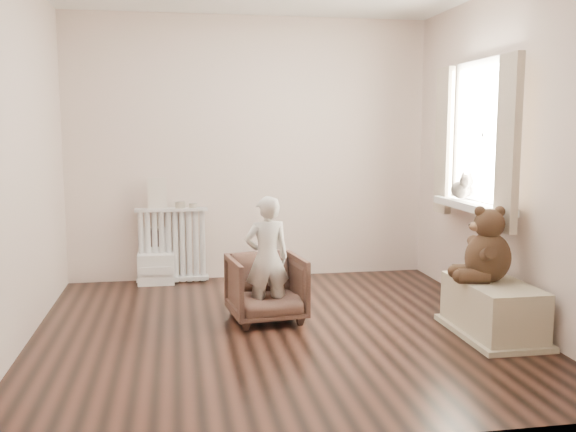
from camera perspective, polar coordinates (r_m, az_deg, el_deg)
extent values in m
cube|color=black|center=(4.90, -0.83, -10.06)|extent=(3.60, 3.60, 0.01)
cube|color=silver|center=(6.45, -3.40, 5.97)|extent=(3.60, 0.02, 2.60)
cube|color=silver|center=(2.91, 4.74, 3.83)|extent=(3.60, 0.02, 2.60)
cube|color=silver|center=(4.73, -23.00, 4.74)|extent=(0.02, 3.60, 2.60)
cube|color=silver|center=(5.26, 18.96, 5.17)|extent=(0.02, 3.60, 2.60)
cube|color=white|center=(5.51, 17.15, 6.90)|extent=(0.03, 0.90, 1.10)
cube|color=silver|center=(5.50, 16.08, 0.88)|extent=(0.22, 1.10, 0.06)
cube|color=beige|center=(4.95, 18.98, 6.08)|extent=(0.06, 0.26, 1.30)
cube|color=beige|center=(5.98, 13.69, 6.49)|extent=(0.06, 0.26, 1.30)
cube|color=silver|center=(6.38, -10.27, -2.38)|extent=(0.70, 0.13, 0.73)
cube|color=beige|center=(6.32, -11.56, 2.01)|extent=(0.18, 0.02, 0.30)
cylinder|color=#A59E8C|center=(6.33, -9.55, 0.97)|extent=(0.10, 0.10, 0.06)
cylinder|color=#A59E8C|center=(6.33, -8.46, 0.93)|extent=(0.08, 0.08, 0.04)
cube|color=silver|center=(6.38, -11.67, -3.48)|extent=(0.35, 0.25, 0.55)
imported|color=brown|center=(5.07, -1.95, -6.40)|extent=(0.62, 0.64, 0.52)
imported|color=silver|center=(4.96, -1.89, -3.79)|extent=(0.38, 0.28, 0.97)
cube|color=beige|center=(4.95, 17.74, -7.82)|extent=(0.45, 0.84, 0.40)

